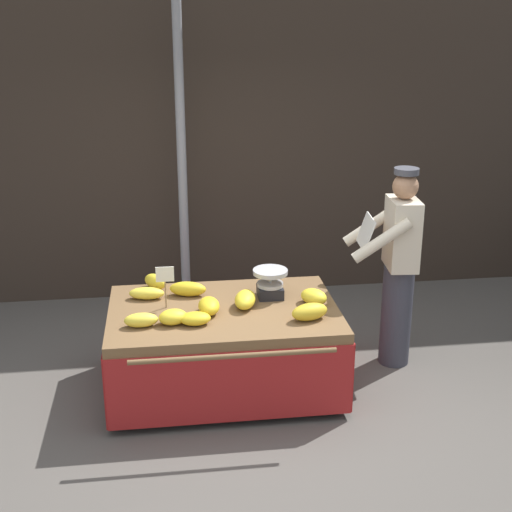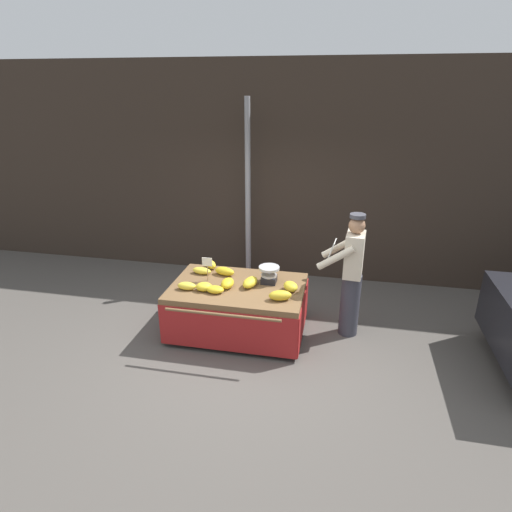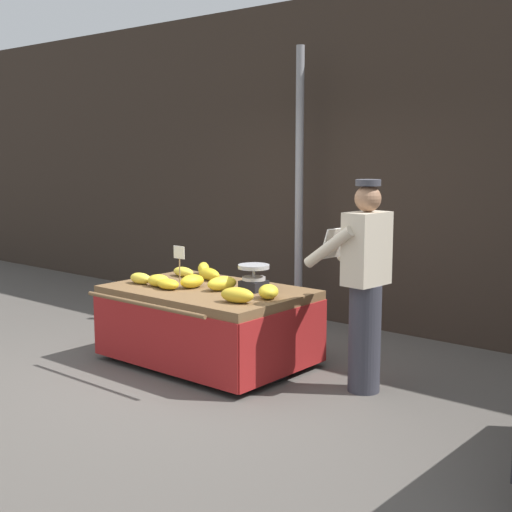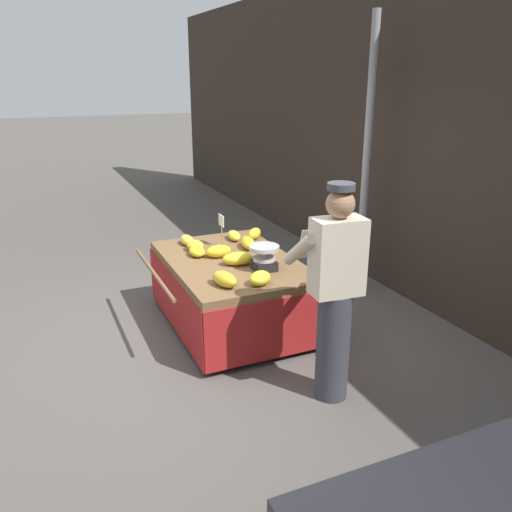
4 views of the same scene
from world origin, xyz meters
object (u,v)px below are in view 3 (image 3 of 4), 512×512
at_px(street_pole, 299,189).
at_px(banana_bunch_4, 141,278).
at_px(banana_cart, 208,307).
at_px(weighing_scale, 254,278).
at_px(banana_bunch_0, 269,292).
at_px(banana_bunch_5, 237,295).
at_px(banana_bunch_6, 222,283).
at_px(price_sign, 179,256).
at_px(banana_bunch_2, 168,284).
at_px(banana_bunch_3, 192,281).
at_px(banana_bunch_7, 204,268).
at_px(banana_bunch_1, 159,281).
at_px(vendor_person, 364,285).
at_px(banana_bunch_8, 183,272).
at_px(banana_bunch_9, 209,274).

bearing_deg(street_pole, banana_bunch_4, -101.29).
relative_size(banana_cart, weighing_scale, 6.45).
distance_m(banana_bunch_0, banana_bunch_5, 0.31).
bearing_deg(banana_bunch_6, weighing_scale, 37.94).
bearing_deg(weighing_scale, price_sign, -172.63).
relative_size(banana_bunch_2, banana_bunch_6, 0.79).
xyz_separation_m(street_pole, banana_bunch_3, (0.12, -1.79, -0.76)).
distance_m(street_pole, banana_bunch_5, 2.31).
xyz_separation_m(banana_cart, banana_bunch_6, (0.17, 0.01, 0.24)).
relative_size(price_sign, banana_bunch_7, 1.50).
xyz_separation_m(banana_bunch_0, banana_bunch_7, (-1.24, 0.49, 0.00)).
bearing_deg(banana_bunch_7, price_sign, -78.70).
distance_m(banana_bunch_2, banana_bunch_5, 0.85).
xyz_separation_m(price_sign, banana_bunch_1, (0.05, -0.31, -0.19)).
xyz_separation_m(weighing_scale, banana_bunch_1, (-0.79, -0.42, -0.06)).
distance_m(weighing_scale, banana_bunch_7, 0.97).
distance_m(weighing_scale, vendor_person, 1.09).
xyz_separation_m(banana_cart, banana_bunch_0, (0.72, -0.01, 0.24)).
relative_size(banana_cart, banana_bunch_0, 7.95).
bearing_deg(banana_bunch_0, banana_bunch_8, 167.97).
height_order(banana_bunch_0, banana_bunch_6, banana_bunch_6).
bearing_deg(banana_cart, vendor_person, 9.97).
xyz_separation_m(banana_bunch_3, banana_bunch_5, (0.74, -0.22, 0.00)).
height_order(banana_bunch_1, banana_bunch_4, banana_bunch_1).
xyz_separation_m(banana_bunch_2, banana_bunch_5, (0.85, -0.03, 0.02)).
bearing_deg(price_sign, street_pole, 82.86).
bearing_deg(vendor_person, banana_bunch_6, -169.00).
xyz_separation_m(banana_bunch_3, banana_bunch_9, (-0.15, 0.38, -0.00)).
height_order(banana_cart, vendor_person, vendor_person).
relative_size(banana_cart, vendor_person, 1.05).
distance_m(banana_bunch_0, vendor_person, 0.82).
height_order(banana_bunch_0, banana_bunch_3, same).
bearing_deg(vendor_person, banana_cart, -170.03).
xyz_separation_m(banana_bunch_1, banana_bunch_4, (-0.23, -0.01, -0.00)).
distance_m(price_sign, vendor_person, 1.93).
bearing_deg(banana_bunch_3, banana_bunch_6, 16.57).
relative_size(banana_bunch_5, banana_bunch_8, 1.03).
bearing_deg(street_pole, banana_bunch_6, -76.50).
bearing_deg(banana_bunch_8, banana_bunch_2, -56.40).
bearing_deg(vendor_person, banana_bunch_2, -162.80).
relative_size(banana_bunch_0, banana_bunch_2, 0.98).
relative_size(banana_bunch_0, banana_bunch_1, 1.07).
bearing_deg(weighing_scale, banana_bunch_7, 161.54).
height_order(weighing_scale, banana_bunch_0, weighing_scale).
bearing_deg(price_sign, banana_bunch_4, -119.87).
bearing_deg(street_pole, weighing_scale, -67.50).
distance_m(banana_bunch_3, banana_bunch_9, 0.40).
distance_m(price_sign, banana_bunch_4, 0.42).
bearing_deg(banana_cart, banana_bunch_5, -25.58).
bearing_deg(banana_bunch_8, price_sign, -52.69).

